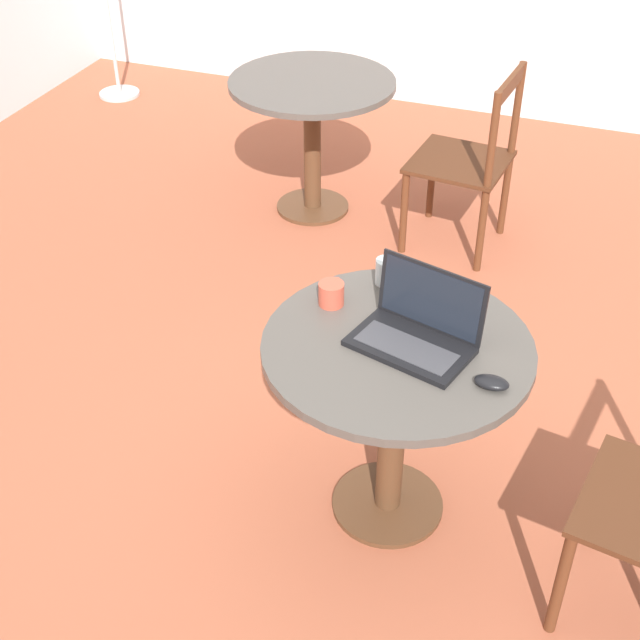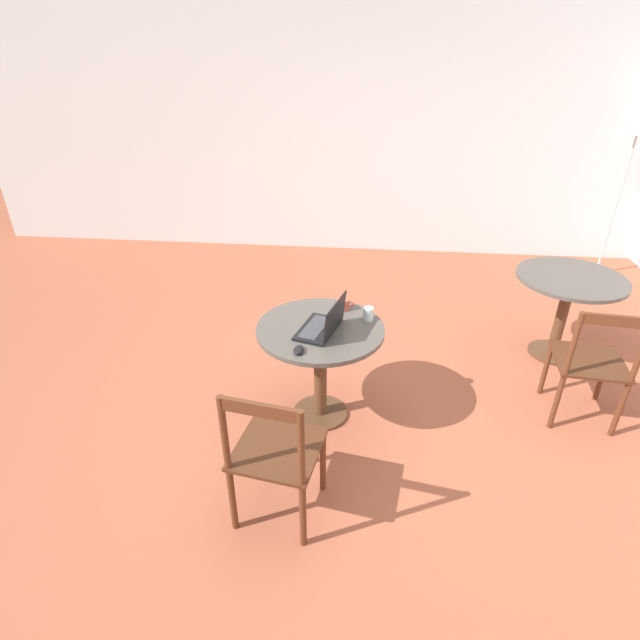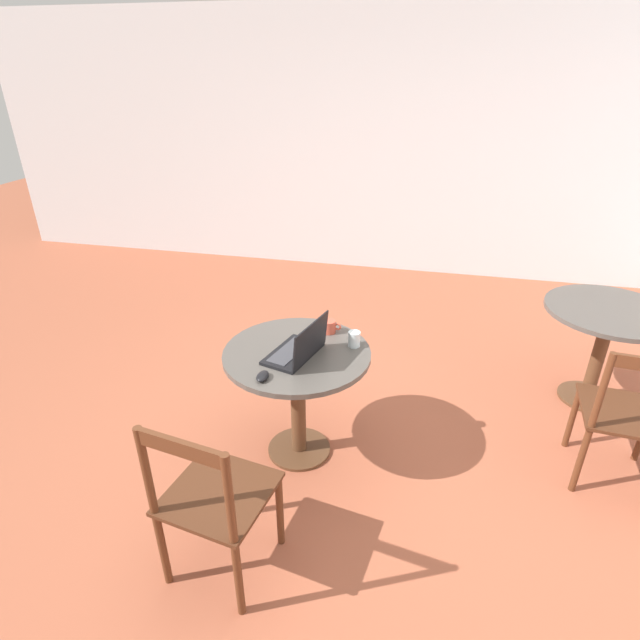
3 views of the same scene
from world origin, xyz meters
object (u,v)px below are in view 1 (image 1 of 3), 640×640
object	(u,v)px
cafe_table_near	(395,382)
chair_mid_front	(469,162)
laptop	(417,330)
mouse	(492,383)
mug	(332,293)
cafe_table_mid	(312,109)
drinking_glass	(386,272)

from	to	relation	value
cafe_table_near	chair_mid_front	bearing A→B (deg)	4.82
laptop	mouse	bearing A→B (deg)	-115.85
chair_mid_front	mug	world-z (taller)	chair_mid_front
chair_mid_front	mouse	xyz separation A→B (m)	(-1.88, -0.45, 0.28)
mug	cafe_table_near	bearing A→B (deg)	-116.87
cafe_table_near	chair_mid_front	distance (m)	1.80
cafe_table_mid	cafe_table_near	bearing A→B (deg)	-152.50
cafe_table_near	mouse	distance (m)	0.36
mug	chair_mid_front	bearing A→B (deg)	-3.68
drinking_glass	cafe_table_near	bearing A→B (deg)	-156.68
mouse	mug	bearing A→B (deg)	67.71
cafe_table_mid	laptop	xyz separation A→B (m)	(-1.85, -1.02, 0.20)
cafe_table_mid	chair_mid_front	xyz separation A→B (m)	(-0.08, -0.82, -0.11)
cafe_table_mid	chair_mid_front	bearing A→B (deg)	-95.75
chair_mid_front	cafe_table_mid	bearing A→B (deg)	84.25
cafe_table_near	laptop	xyz separation A→B (m)	(0.02, -0.05, 0.20)
chair_mid_front	drinking_glass	bearing A→B (deg)	-179.17
mouse	drinking_glass	bearing A→B (deg)	47.20
cafe_table_mid	chair_mid_front	distance (m)	0.83
cafe_table_near	cafe_table_mid	distance (m)	2.11
cafe_table_near	drinking_glass	xyz separation A→B (m)	(0.30, 0.13, 0.19)
chair_mid_front	mug	distance (m)	1.69
chair_mid_front	mouse	world-z (taller)	chair_mid_front
mouse	drinking_glass	world-z (taller)	drinking_glass
cafe_table_mid	drinking_glass	size ratio (longest dim) A/B	9.30
mouse	mug	distance (m)	0.60
cafe_table_near	chair_mid_front	size ratio (longest dim) A/B	0.92
cafe_table_near	mug	bearing A→B (deg)	63.13
mug	drinking_glass	xyz separation A→B (m)	(0.17, -0.13, 0.01)
laptop	mug	world-z (taller)	laptop
cafe_table_mid	chair_mid_front	size ratio (longest dim) A/B	0.92
cafe_table_mid	laptop	distance (m)	2.12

